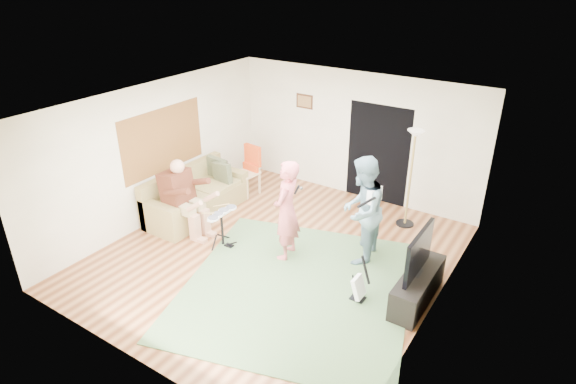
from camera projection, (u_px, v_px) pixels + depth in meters
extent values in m
plane|color=brown|center=(275.00, 255.00, 8.46)|extent=(6.00, 6.00, 0.00)
plane|color=white|center=(273.00, 105.00, 7.28)|extent=(6.00, 6.00, 0.00)
plane|color=#935E2D|center=(163.00, 140.00, 9.28)|extent=(0.00, 2.05, 2.05)
plane|color=black|center=(378.00, 154.00, 9.98)|extent=(2.10, 0.00, 2.10)
cube|color=#3F2314|center=(305.00, 101.00, 10.50)|extent=(0.42, 0.03, 0.32)
cube|color=#4A6D42|center=(297.00, 287.00, 7.62)|extent=(4.32, 4.48, 0.02)
cube|color=#97854B|center=(198.00, 204.00, 9.76)|extent=(0.91, 1.81, 0.45)
cube|color=#97854B|center=(183.00, 189.00, 9.85)|extent=(0.17, 2.24, 0.91)
cube|color=#97854B|center=(229.00, 182.00, 10.48)|extent=(0.91, 0.21, 0.64)
cube|color=#97854B|center=(160.00, 220.00, 8.96)|extent=(0.91, 0.21, 0.64)
cube|color=#562718|center=(177.00, 188.00, 8.92)|extent=(0.41, 0.53, 0.67)
sphere|color=tan|center=(177.00, 167.00, 8.69)|extent=(0.26, 0.26, 0.26)
cylinder|color=black|center=(222.00, 229.00, 8.64)|extent=(0.04, 0.04, 0.62)
cube|color=white|center=(221.00, 214.00, 8.51)|extent=(0.12, 0.62, 0.04)
imported|color=#CF5A61|center=(287.00, 211.00, 8.07)|extent=(0.54, 0.72, 1.79)
imported|color=#6D90A0|center=(362.00, 210.00, 7.98)|extent=(0.85, 1.01, 1.88)
cube|color=black|center=(358.00, 299.00, 7.36)|extent=(0.22, 0.18, 0.03)
cube|color=white|center=(359.00, 287.00, 7.26)|extent=(0.17, 0.26, 0.34)
cylinder|color=black|center=(366.00, 270.00, 7.07)|extent=(0.18, 0.04, 0.45)
cylinder|color=black|center=(405.00, 223.00, 9.45)|extent=(0.35, 0.35, 0.03)
cylinder|color=#AD8F4A|center=(410.00, 181.00, 9.05)|extent=(0.04, 0.04, 1.83)
cone|color=white|center=(416.00, 133.00, 8.64)|extent=(0.31, 0.31, 0.12)
cube|color=beige|center=(246.00, 173.00, 10.48)|extent=(0.52, 0.52, 0.04)
cube|color=#E54A18|center=(252.00, 155.00, 10.48)|extent=(0.44, 0.14, 0.46)
cube|color=black|center=(417.00, 287.00, 7.23)|extent=(0.40, 1.40, 0.50)
cube|color=black|center=(419.00, 252.00, 6.99)|extent=(0.06, 1.00, 0.70)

